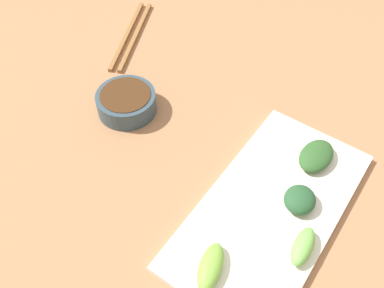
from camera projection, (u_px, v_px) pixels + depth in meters
name	position (u px, v px, depth m)	size (l,w,h in m)	color
tabletop	(199.00, 162.00, 0.70)	(2.10, 2.10, 0.02)	#A2714B
sauce_bowl	(126.00, 102.00, 0.74)	(0.10, 0.10, 0.04)	#324751
serving_plate	(270.00, 209.00, 0.62)	(0.18, 0.35, 0.01)	silver
broccoli_stalk_0	(211.00, 267.00, 0.55)	(0.03, 0.07, 0.02)	#78B03E
broccoli_stalk_1	(303.00, 246.00, 0.57)	(0.03, 0.06, 0.02)	#73BC52
broccoli_leafy_2	(300.00, 200.00, 0.61)	(0.05, 0.05, 0.03)	#26522E
broccoli_leafy_3	(316.00, 156.00, 0.66)	(0.05, 0.07, 0.02)	#2D5827
chopsticks	(131.00, 35.00, 0.89)	(0.12, 0.22, 0.01)	olive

